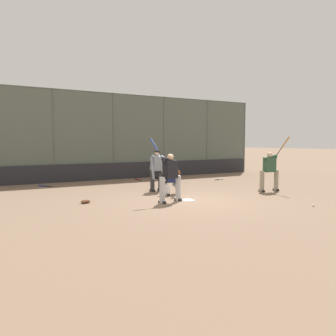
# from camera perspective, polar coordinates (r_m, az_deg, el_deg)

# --- Properties ---
(ground_plane) EXTENTS (160.00, 160.00, 0.00)m
(ground_plane) POSITION_cam_1_polar(r_m,az_deg,el_deg) (11.30, 3.38, -5.63)
(ground_plane) COLOR #7A604C
(home_plate_marker) EXTENTS (0.43, 0.43, 0.01)m
(home_plate_marker) POSITION_cam_1_polar(r_m,az_deg,el_deg) (11.30, 3.38, -5.60)
(home_plate_marker) COLOR white
(home_plate_marker) RESTS_ON ground_plane
(backstop_fence) EXTENTS (18.51, 0.08, 4.61)m
(backstop_fence) POSITION_cam_1_polar(r_m,az_deg,el_deg) (17.83, -9.50, 5.77)
(backstop_fence) COLOR #515651
(backstop_fence) RESTS_ON ground_plane
(padding_wall) EXTENTS (18.06, 0.18, 0.87)m
(padding_wall) POSITION_cam_1_polar(r_m,az_deg,el_deg) (17.80, -9.31, -0.54)
(padding_wall) COLOR #28282D
(padding_wall) RESTS_ON ground_plane
(bleachers_beyond) EXTENTS (12.90, 3.05, 1.80)m
(bleachers_beyond) POSITION_cam_1_polar(r_m,az_deg,el_deg) (21.90, -3.06, 0.85)
(bleachers_beyond) COLOR slate
(bleachers_beyond) RESTS_ON ground_plane
(batter_at_plate) EXTENTS (1.09, 0.54, 2.14)m
(batter_at_plate) POSITION_cam_1_polar(r_m,az_deg,el_deg) (10.82, 0.36, -1.39)
(batter_at_plate) COLOR #B7B7BC
(batter_at_plate) RESTS_ON ground_plane
(catcher_behind_plate) EXTENTS (0.68, 0.82, 1.23)m
(catcher_behind_plate) POSITION_cam_1_polar(r_m,az_deg,el_deg) (12.39, 0.59, -1.75)
(catcher_behind_plate) COLOR silver
(catcher_behind_plate) RESTS_ON ground_plane
(umpire_home) EXTENTS (0.67, 0.46, 1.66)m
(umpire_home) POSITION_cam_1_polar(r_m,az_deg,el_deg) (13.22, -1.94, -0.23)
(umpire_home) COLOR #333333
(umpire_home) RESTS_ON ground_plane
(batter_on_deck) EXTENTS (0.99, 0.73, 2.23)m
(batter_on_deck) POSITION_cam_1_polar(r_m,az_deg,el_deg) (13.80, 17.30, -0.32)
(batter_on_deck) COLOR gray
(batter_on_deck) RESTS_ON ground_plane
(spare_bat_near_backstop) EXTENTS (0.77, 0.33, 0.07)m
(spare_bat_near_backstop) POSITION_cam_1_polar(r_m,az_deg,el_deg) (17.56, 9.10, -1.92)
(spare_bat_near_backstop) COLOR black
(spare_bat_near_backstop) RESTS_ON ground_plane
(spare_bat_by_padding) EXTENTS (0.51, 0.74, 0.07)m
(spare_bat_by_padding) POSITION_cam_1_polar(r_m,az_deg,el_deg) (15.73, -20.86, -2.92)
(spare_bat_by_padding) COLOR black
(spare_bat_by_padding) RESTS_ON ground_plane
(spare_bat_third_base_side) EXTENTS (0.08, 0.88, 0.07)m
(spare_bat_third_base_side) POSITION_cam_1_polar(r_m,az_deg,el_deg) (17.24, -5.32, -2.00)
(spare_bat_third_base_side) COLOR black
(spare_bat_third_base_side) RESTS_ON ground_plane
(fielding_glove_on_dirt) EXTENTS (0.31, 0.24, 0.11)m
(fielding_glove_on_dirt) POSITION_cam_1_polar(r_m,az_deg,el_deg) (11.05, -14.20, -5.70)
(fielding_glove_on_dirt) COLOR #56331E
(fielding_glove_on_dirt) RESTS_ON ground_plane
(baseball_loose) EXTENTS (0.07, 0.07, 0.07)m
(baseball_loose) POSITION_cam_1_polar(r_m,az_deg,el_deg) (11.16, 24.00, -5.95)
(baseball_loose) COLOR white
(baseball_loose) RESTS_ON ground_plane
(equipment_bag_dugout_side) EXTENTS (1.15, 0.26, 0.26)m
(equipment_bag_dugout_side) POSITION_cam_1_polar(r_m,az_deg,el_deg) (17.94, -1.37, -1.42)
(equipment_bag_dugout_side) COLOR black
(equipment_bag_dugout_side) RESTS_ON ground_plane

